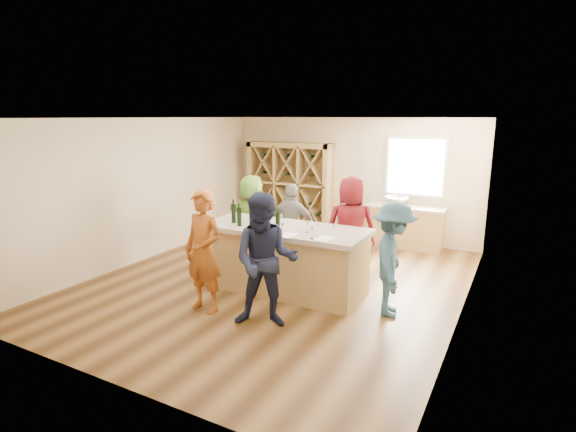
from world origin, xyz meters
The scene contains 35 objects.
floor centered at (0.00, 0.00, -0.05)m, with size 6.00×7.00×0.10m, color brown.
ceiling centered at (0.00, 0.00, 2.85)m, with size 6.00×7.00×0.10m, color white.
wall_back centered at (0.00, 3.55, 1.40)m, with size 6.00×0.10×2.80m, color beige.
wall_front centered at (0.00, -3.55, 1.40)m, with size 6.00×0.10×2.80m, color beige.
wall_left centered at (-3.05, 0.00, 1.40)m, with size 0.10×7.00×2.80m, color beige.
wall_right centered at (3.05, 0.00, 1.40)m, with size 0.10×7.00×2.80m, color beige.
window_frame centered at (1.50, 3.47, 1.75)m, with size 1.30×0.06×1.30m, color white.
window_pane centered at (1.50, 3.44, 1.75)m, with size 1.18×0.01×1.18m, color white.
wine_rack centered at (-1.50, 3.27, 1.10)m, with size 2.20×0.45×2.20m, color #A6874F.
back_counter_base centered at (1.40, 3.20, 0.43)m, with size 1.60×0.58×0.86m, color #A6874F.
back_counter_top centered at (1.40, 3.20, 0.89)m, with size 1.70×0.62×0.06m, color #AA9C8B.
sink centered at (1.20, 3.20, 1.01)m, with size 0.54×0.54×0.19m, color silver.
faucet centered at (1.20, 3.38, 1.07)m, with size 0.02×0.02×0.30m, color silver.
tasting_counter_base centered at (0.28, -0.26, 0.50)m, with size 2.60×1.00×1.00m, color #A6874F.
tasting_counter_top centered at (0.28, -0.26, 1.04)m, with size 2.72×1.12×0.08m, color #AA9C8B.
wine_bottle_a centered at (-0.61, -0.41, 1.24)m, with size 0.08×0.08×0.32m, color black.
wine_bottle_b centered at (-0.40, -0.55, 1.23)m, with size 0.07×0.07×0.30m, color black.
wine_bottle_c centered at (-0.27, -0.38, 1.24)m, with size 0.08×0.08×0.33m, color black.
wine_bottle_d centered at (-0.18, -0.44, 1.23)m, with size 0.08×0.08×0.31m, color black.
wine_bottle_e centered at (-0.01, -0.45, 1.23)m, with size 0.08×0.08×0.31m, color black.
wine_glass_a centered at (-0.03, -0.73, 1.17)m, with size 0.07×0.07×0.18m, color white.
wine_glass_b centered at (0.48, -0.69, 1.16)m, with size 0.06×0.06×0.17m, color white.
wine_glass_c centered at (0.98, -0.70, 1.16)m, with size 0.06×0.06×0.16m, color white.
wine_glass_d centered at (0.75, -0.41, 1.17)m, with size 0.07×0.07×0.18m, color white.
wine_glass_e centered at (1.19, -0.46, 1.17)m, with size 0.07×0.07×0.19m, color white.
tasting_menu_a centered at (-0.10, -0.68, 1.08)m, with size 0.21×0.28×0.00m, color white.
tasting_menu_b centered at (0.57, -0.70, 1.08)m, with size 0.22×0.30×0.00m, color white.
tasting_menu_c centered at (1.14, -0.60, 1.08)m, with size 0.22×0.30×0.00m, color white.
person_near_left centered at (-0.38, -1.50, 0.91)m, with size 0.66×0.48×1.81m, color #994C19.
person_near_right centered at (0.67, -1.50, 0.93)m, with size 0.90×0.49×1.85m, color #191E38.
person_server centered at (2.09, -0.36, 0.83)m, with size 1.08×0.50×1.67m, color #335972.
person_far_mid centered at (-0.08, 0.70, 0.82)m, with size 0.96×0.49×1.64m, color slate.
person_far_right centered at (1.04, 0.76, 0.92)m, with size 0.90×0.58×1.83m, color #590F14.
person_far_left centered at (-1.04, 0.83, 0.86)m, with size 1.60×0.58×1.73m, color #8CC64C.
wine_bottle_f centered at (0.33, -0.56, 1.23)m, with size 0.07×0.07×0.30m, color black.
Camera 1 is at (3.65, -6.44, 2.83)m, focal length 28.00 mm.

